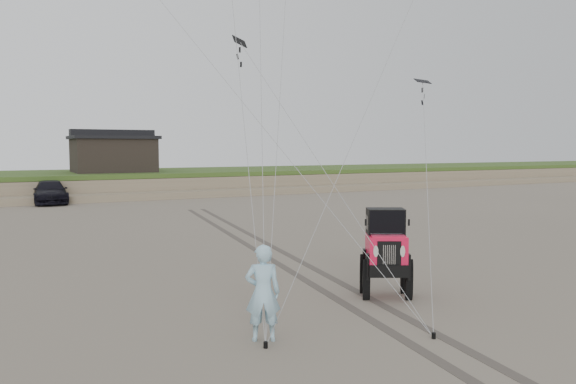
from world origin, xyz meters
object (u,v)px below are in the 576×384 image
man (263,293)px  cabin (113,153)px  truck_c (50,192)px  jeep (386,262)px

man → cabin: bearing=-73.6°
truck_c → man: (1.19, -30.36, 0.19)m
cabin → man: size_ratio=3.45×
truck_c → cabin: bearing=52.1°
cabin → man: (-4.01, -36.46, -2.31)m
jeep → cabin: bearing=118.6°
man → jeep: bearing=-137.8°
truck_c → jeep: bearing=-77.3°
cabin → jeep: (-0.02, -35.05, -2.37)m
jeep → man: bearing=-131.9°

